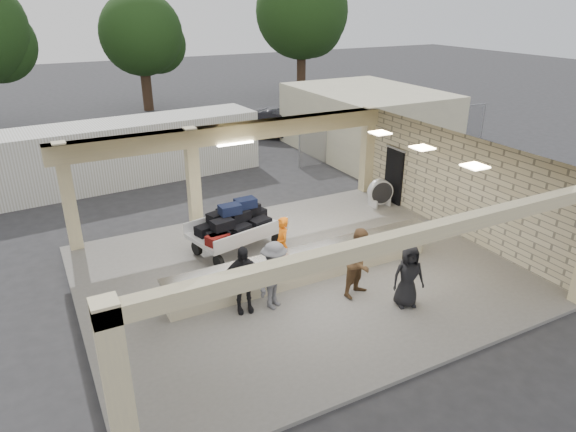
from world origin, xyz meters
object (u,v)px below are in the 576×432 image
passenger_a (361,262)px  passenger_b (243,279)px  passenger_d (408,276)px  car_dark (278,124)px  baggage_handler (282,245)px  baggage_counter (307,265)px  car_white_a (329,126)px  drum_fan (380,192)px  container_white (121,153)px  luggage_cart (235,225)px  passenger_c (274,275)px  car_white_b (351,122)px

passenger_a → passenger_b: size_ratio=1.06×
passenger_d → car_dark: bearing=91.6°
baggage_handler → passenger_b: 2.28m
baggage_counter → passenger_d: passenger_d is taller
car_white_a → car_dark: car_dark is taller
drum_fan → container_white: bearing=147.1°
baggage_counter → luggage_cart: bearing=112.2°
baggage_handler → passenger_a: size_ratio=0.88×
baggage_counter → car_dark: 16.47m
baggage_handler → container_white: bearing=-155.1°
car_white_a → container_white: bearing=84.4°
luggage_cart → passenger_b: size_ratio=1.70×
baggage_handler → passenger_b: size_ratio=0.93×
passenger_a → car_white_a: passenger_a is taller
baggage_counter → car_white_a: car_white_a is taller
passenger_c → passenger_d: passenger_c is taller
baggage_counter → passenger_c: 1.67m
passenger_c → car_dark: (8.06, 15.85, -0.22)m
car_white_b → car_dark: 4.46m
luggage_cart → passenger_d: passenger_d is taller
baggage_handler → passenger_b: bearing=-40.4°
drum_fan → baggage_handler: (-5.64, -2.80, 0.29)m
passenger_d → car_white_a: bearing=82.1°
baggage_counter → luggage_cart: (-1.07, 2.62, 0.40)m
passenger_a → car_white_a: (8.48, 15.10, -0.40)m
drum_fan → passenger_b: bearing=-139.6°
car_white_a → container_white: 12.41m
passenger_d → car_white_b: passenger_d is taller
baggage_counter → drum_fan: size_ratio=7.86×
baggage_counter → car_white_b: 17.77m
luggage_cart → passenger_b: bearing=-122.1°
baggage_counter → car_white_a: (9.37, 13.81, 0.07)m
drum_fan → car_white_b: car_white_b is taller
luggage_cart → baggage_handler: 1.95m
baggage_counter → car_white_b: car_white_b is taller
baggage_handler → passenger_a: (1.26, -2.09, 0.11)m
passenger_d → drum_fan: bearing=76.2°
baggage_handler → car_white_b: size_ratio=0.38×
car_white_a → car_dark: size_ratio=0.96×
drum_fan → car_dark: 11.55m
car_white_b → passenger_b: bearing=138.5°
drum_fan → passenger_d: passenger_d is taller
passenger_a → passenger_c: passenger_a is taller
drum_fan → passenger_d: size_ratio=0.61×
container_white → passenger_c: bearing=-87.8°
luggage_cart → passenger_b: (-1.12, -3.21, 0.02)m
baggage_handler → passenger_d: 3.70m
baggage_handler → car_white_b: baggage_handler is taller
luggage_cart → baggage_handler: (0.69, -1.82, -0.04)m
drum_fan → passenger_a: passenger_a is taller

